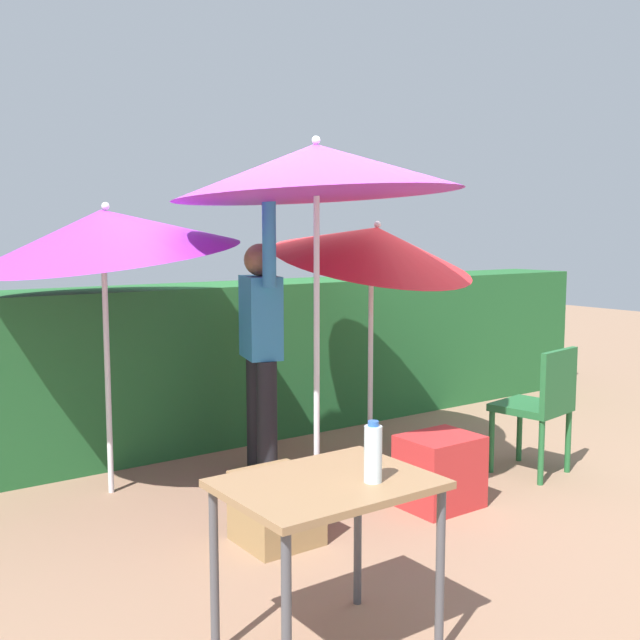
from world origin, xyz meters
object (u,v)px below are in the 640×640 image
folding_table (327,502)px  bottle_water (373,453)px  umbrella_yellow (374,245)px  chair_plastic (541,402)px  umbrella_rainbow (105,233)px  umbrella_orange (316,170)px  cooler_box (440,471)px  crate_cardboard (277,508)px  person_vendor (261,341)px

folding_table → bottle_water: size_ratio=3.33×
umbrella_yellow → chair_plastic: 1.58m
umbrella_rainbow → umbrella_orange: (0.94, -0.94, 0.37)m
umbrella_yellow → umbrella_orange: bearing=-151.6°
umbrella_orange → folding_table: (-0.93, -1.38, -1.40)m
umbrella_rainbow → umbrella_yellow: (1.75, -0.51, -0.08)m
cooler_box → crate_cardboard: bearing=173.5°
umbrella_rainbow → bottle_water: 2.58m
umbrella_yellow → cooler_box: 1.64m
folding_table → bottle_water: (0.13, -0.12, 0.20)m
folding_table → bottle_water: bottle_water is taller
chair_plastic → crate_cardboard: bearing=177.6°
cooler_box → bottle_water: size_ratio=1.91×
chair_plastic → cooler_box: chair_plastic is taller
umbrella_orange → crate_cardboard: 1.94m
chair_plastic → umbrella_yellow: bearing=132.9°
umbrella_orange → crate_cardboard: (-0.50, -0.33, -1.84)m
umbrella_orange → umbrella_yellow: size_ratio=1.19×
umbrella_yellow → person_vendor: size_ratio=1.00×
person_vendor → folding_table: person_vendor is taller
person_vendor → chair_plastic: (1.56, -1.13, -0.42)m
umbrella_yellow → bottle_water: bearing=-129.7°
umbrella_orange → cooler_box: (0.60, -0.45, -1.81)m
umbrella_rainbow → crate_cardboard: umbrella_rainbow is taller
umbrella_yellow → person_vendor: umbrella_yellow is taller
umbrella_yellow → chair_plastic: (0.79, -0.85, -1.07)m
chair_plastic → bottle_water: size_ratio=3.71×
umbrella_rainbow → umbrella_orange: size_ratio=0.87×
umbrella_orange → cooler_box: umbrella_orange is taller
umbrella_orange → chair_plastic: umbrella_orange is taller
umbrella_yellow → folding_table: (-1.73, -1.81, -0.95)m
umbrella_orange → crate_cardboard: bearing=-146.7°
umbrella_orange → umbrella_yellow: bearing=28.4°
umbrella_rainbow → person_vendor: 1.25m
umbrella_yellow → cooler_box: (-0.21, -0.89, -1.36)m
umbrella_orange → folding_table: 2.17m
chair_plastic → folding_table: (-2.53, -0.96, 0.12)m
umbrella_rainbow → person_vendor: (0.99, -0.22, -0.73)m
umbrella_orange → umbrella_yellow: 1.02m
umbrella_rainbow → crate_cardboard: size_ratio=4.91×
cooler_box → bottle_water: bearing=-143.3°
chair_plastic → folding_table: size_ratio=1.11×
cooler_box → umbrella_yellow: bearing=77.0°
umbrella_yellow → umbrella_rainbow: bearing=163.8°
person_vendor → cooler_box: 1.48m
cooler_box → folding_table: folding_table is taller
chair_plastic → bottle_water: bearing=-155.7°
umbrella_orange → cooler_box: bearing=-36.9°
umbrella_rainbow → folding_table: 2.54m
umbrella_rainbow → person_vendor: umbrella_rainbow is taller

